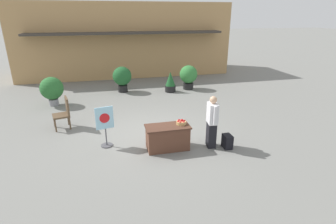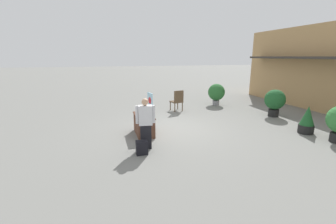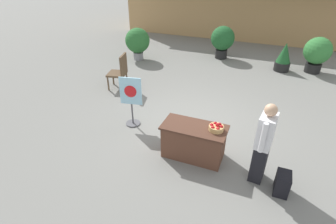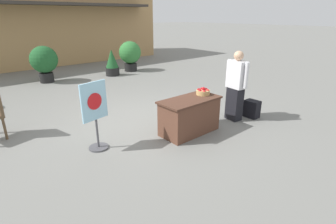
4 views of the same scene
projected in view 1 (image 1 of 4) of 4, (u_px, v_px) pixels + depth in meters
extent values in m
plane|color=slate|center=(150.00, 134.00, 8.89)|extent=(120.00, 120.00, 0.00)
cube|color=tan|center=(125.00, 39.00, 17.35)|extent=(13.19, 3.83, 4.49)
cube|color=#38332D|center=(128.00, 33.00, 15.01)|extent=(11.21, 0.90, 0.12)
cube|color=brown|center=(168.00, 138.00, 7.80)|extent=(1.23, 0.60, 0.70)
cube|color=#492C20|center=(168.00, 127.00, 7.67)|extent=(1.31, 0.64, 0.04)
cylinder|color=tan|center=(181.00, 123.00, 7.77)|extent=(0.29, 0.29, 0.10)
sphere|color=#A30F14|center=(184.00, 121.00, 7.78)|extent=(0.08, 0.08, 0.08)
sphere|color=#A30F14|center=(182.00, 120.00, 7.84)|extent=(0.08, 0.08, 0.08)
sphere|color=#A30F14|center=(179.00, 120.00, 7.82)|extent=(0.08, 0.08, 0.08)
sphere|color=red|center=(178.00, 122.00, 7.74)|extent=(0.08, 0.08, 0.08)
sphere|color=red|center=(180.00, 123.00, 7.67)|extent=(0.08, 0.08, 0.08)
sphere|color=red|center=(184.00, 122.00, 7.69)|extent=(0.08, 0.08, 0.08)
sphere|color=red|center=(182.00, 120.00, 7.76)|extent=(0.08, 0.08, 0.08)
cube|color=black|center=(211.00, 135.00, 7.92)|extent=(0.28, 0.37, 0.78)
cube|color=silver|center=(213.00, 113.00, 7.68)|extent=(0.31, 0.45, 0.61)
sphere|color=tan|center=(213.00, 100.00, 7.53)|extent=(0.21, 0.21, 0.21)
cylinder|color=silver|center=(215.00, 116.00, 7.43)|extent=(0.09, 0.09, 0.56)
cylinder|color=silver|center=(210.00, 110.00, 7.91)|extent=(0.09, 0.09, 0.56)
cube|color=black|center=(227.00, 141.00, 7.89)|extent=(0.24, 0.34, 0.42)
cylinder|color=#4C4C51|center=(107.00, 145.00, 8.08)|extent=(0.36, 0.36, 0.03)
cylinder|color=#4C4C51|center=(106.00, 137.00, 7.98)|extent=(0.04, 0.04, 0.55)
cube|color=#99D1EA|center=(104.00, 118.00, 7.76)|extent=(0.53, 0.14, 0.69)
cylinder|color=red|center=(105.00, 118.00, 7.74)|extent=(0.29, 0.07, 0.30)
cylinder|color=brown|center=(56.00, 126.00, 8.95)|extent=(0.05, 0.05, 0.45)
cylinder|color=brown|center=(54.00, 121.00, 9.34)|extent=(0.05, 0.05, 0.45)
cylinder|color=brown|center=(70.00, 123.00, 9.15)|extent=(0.05, 0.05, 0.45)
cylinder|color=brown|center=(68.00, 119.00, 9.54)|extent=(0.05, 0.05, 0.45)
cube|color=brown|center=(61.00, 116.00, 9.16)|extent=(0.66, 0.66, 0.06)
cube|color=brown|center=(67.00, 106.00, 9.14)|extent=(0.18, 0.55, 0.60)
cylinder|color=black|center=(123.00, 88.00, 13.61)|extent=(0.49, 0.49, 0.35)
sphere|color=#1E5628|center=(122.00, 76.00, 13.38)|extent=(0.96, 0.96, 0.96)
cylinder|color=gray|center=(54.00, 102.00, 11.61)|extent=(0.40, 0.40, 0.29)
sphere|color=#28662D|center=(52.00, 88.00, 11.38)|extent=(0.99, 0.99, 0.99)
cylinder|color=black|center=(188.00, 86.00, 14.11)|extent=(0.55, 0.55, 0.34)
sphere|color=#337A38|center=(188.00, 74.00, 13.88)|extent=(0.94, 0.94, 0.94)
cylinder|color=black|center=(170.00, 89.00, 13.62)|extent=(0.55, 0.55, 0.33)
cone|color=#1E5628|center=(170.00, 79.00, 13.44)|extent=(0.51, 0.51, 0.72)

